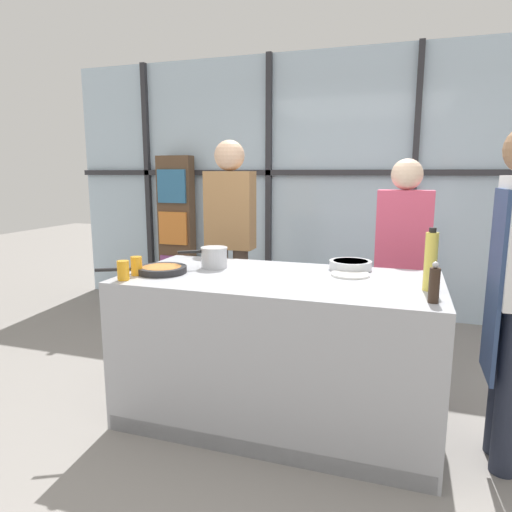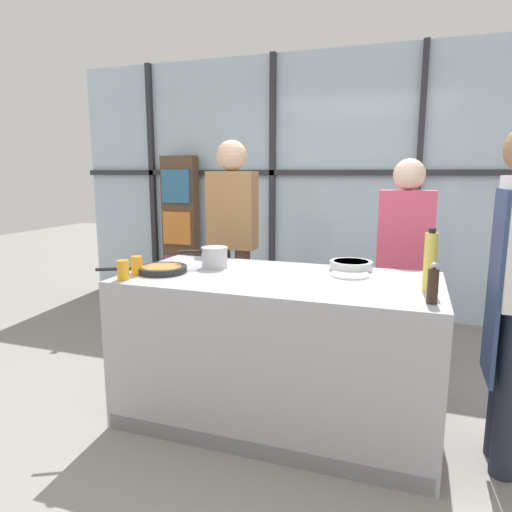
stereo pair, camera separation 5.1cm
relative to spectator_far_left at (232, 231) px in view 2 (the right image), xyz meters
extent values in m
plane|color=gray|center=(0.70, -0.98, -1.05)|extent=(18.00, 18.00, 0.00)
cube|color=silver|center=(0.70, 1.41, 0.35)|extent=(6.40, 0.04, 2.80)
cube|color=#2D2D33|center=(0.70, 1.36, 0.49)|extent=(6.40, 0.06, 0.06)
cube|color=#2D2D33|center=(-1.60, 1.36, 0.35)|extent=(0.06, 0.06, 2.80)
cube|color=#2D2D33|center=(-0.07, 1.36, 0.35)|extent=(0.06, 0.06, 2.80)
cube|color=#2D2D33|center=(1.47, 1.36, 0.35)|extent=(0.06, 0.06, 2.80)
cube|color=brown|center=(-1.16, 1.23, -0.19)|extent=(0.42, 0.16, 1.73)
cube|color=#994C93|center=(-1.16, 1.14, -0.67)|extent=(0.35, 0.03, 0.38)
cube|color=orange|center=(-1.16, 1.14, -0.15)|extent=(0.35, 0.03, 0.38)
cube|color=teal|center=(-1.16, 1.14, 0.33)|extent=(0.35, 0.03, 0.38)
cube|color=#A8AAB2|center=(0.70, -0.98, -0.59)|extent=(1.89, 0.94, 0.92)
cube|color=black|center=(0.09, -0.98, -0.14)|extent=(0.52, 0.52, 0.01)
cube|color=black|center=(0.70, -1.43, -1.00)|extent=(1.85, 0.03, 0.10)
cylinder|color=#38383D|center=(-0.03, -1.10, -0.14)|extent=(0.13, 0.13, 0.01)
cylinder|color=#38383D|center=(0.22, -1.10, -0.14)|extent=(0.13, 0.13, 0.01)
cylinder|color=#38383D|center=(-0.03, -0.85, -0.14)|extent=(0.13, 0.13, 0.01)
cylinder|color=#38383D|center=(0.22, -0.85, -0.14)|extent=(0.13, 0.13, 0.01)
cylinder|color=#232838|center=(1.96, -1.14, -0.61)|extent=(0.13, 0.13, 0.89)
cylinder|color=#232838|center=(1.96, -0.96, -0.61)|extent=(0.13, 0.13, 0.89)
cube|color=navy|center=(1.86, -1.05, -0.08)|extent=(0.02, 0.35, 0.97)
cylinder|color=#47382D|center=(0.09, 0.00, -0.60)|extent=(0.13, 0.13, 0.90)
cylinder|color=#47382D|center=(-0.09, 0.00, -0.60)|extent=(0.13, 0.13, 0.90)
cube|color=#A37547|center=(0.00, 0.00, 0.17)|extent=(0.41, 0.18, 0.65)
sphere|color=#D8AD8C|center=(0.00, 0.00, 0.62)|extent=(0.25, 0.25, 0.25)
cylinder|color=#232838|center=(1.49, 0.00, -0.64)|extent=(0.13, 0.13, 0.82)
cylinder|color=#232838|center=(1.31, 0.00, -0.64)|extent=(0.13, 0.13, 0.82)
cube|color=#DB4C6B|center=(1.40, 0.00, 0.06)|extent=(0.40, 0.18, 0.59)
sphere|color=beige|center=(1.40, 0.00, 0.47)|extent=(0.23, 0.23, 0.23)
cylinder|color=#232326|center=(-0.03, -1.10, -0.11)|extent=(0.31, 0.31, 0.04)
cylinder|color=#B26B2D|center=(-0.03, -1.10, -0.10)|extent=(0.24, 0.24, 0.01)
cylinder|color=#232326|center=(-0.28, -1.23, -0.10)|extent=(0.23, 0.13, 0.02)
cylinder|color=silver|center=(0.22, -0.85, -0.07)|extent=(0.17, 0.17, 0.14)
cylinder|color=silver|center=(0.22, -0.85, 0.00)|extent=(0.18, 0.18, 0.01)
cylinder|color=black|center=(0.08, -0.94, -0.02)|extent=(0.14, 0.10, 0.02)
cylinder|color=white|center=(1.10, -0.81, -0.13)|extent=(0.24, 0.24, 0.01)
cylinder|color=silver|center=(1.08, -0.63, -0.11)|extent=(0.27, 0.27, 0.06)
cylinder|color=#4C4C51|center=(1.08, -0.63, -0.08)|extent=(0.22, 0.22, 0.01)
cylinder|color=#E0CC4C|center=(1.55, -1.04, 0.02)|extent=(0.07, 0.07, 0.31)
cylinder|color=black|center=(1.55, -1.04, 0.19)|extent=(0.04, 0.04, 0.02)
cylinder|color=#332319|center=(1.56, -1.28, -0.05)|extent=(0.05, 0.05, 0.17)
sphere|color=#B2B2B7|center=(1.56, -1.28, 0.05)|extent=(0.03, 0.03, 0.03)
cylinder|color=orange|center=(-0.15, -1.35, -0.08)|extent=(0.07, 0.07, 0.12)
cylinder|color=orange|center=(-0.15, -1.21, -0.08)|extent=(0.07, 0.07, 0.12)
camera|label=1|loc=(1.40, -3.58, 0.49)|focal=32.00mm
camera|label=2|loc=(1.45, -3.56, 0.49)|focal=32.00mm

